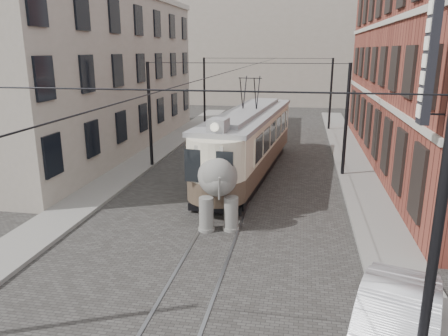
# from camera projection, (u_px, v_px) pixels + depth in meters

# --- Properties ---
(ground) EXTENTS (120.00, 120.00, 0.00)m
(ground) POSITION_uv_depth(u_px,v_px,m) (229.00, 209.00, 18.53)
(ground) COLOR #3B3936
(tram_rails) EXTENTS (1.54, 80.00, 0.02)m
(tram_rails) POSITION_uv_depth(u_px,v_px,m) (229.00, 209.00, 18.53)
(tram_rails) COLOR slate
(tram_rails) RESTS_ON ground
(sidewalk_right) EXTENTS (2.00, 60.00, 0.15)m
(sidewalk_right) POSITION_uv_depth(u_px,v_px,m) (375.00, 217.00, 17.48)
(sidewalk_right) COLOR slate
(sidewalk_right) RESTS_ON ground
(sidewalk_left) EXTENTS (2.00, 60.00, 0.15)m
(sidewalk_left) POSITION_uv_depth(u_px,v_px,m) (89.00, 198.00, 19.62)
(sidewalk_left) COLOR slate
(sidewalk_left) RESTS_ON ground
(stucco_building) EXTENTS (7.00, 24.00, 10.00)m
(stucco_building) POSITION_uv_depth(u_px,v_px,m) (92.00, 75.00, 28.58)
(stucco_building) COLOR gray
(stucco_building) RESTS_ON ground
(distant_block) EXTENTS (28.00, 10.00, 14.00)m
(distant_block) POSITION_uv_depth(u_px,v_px,m) (282.00, 47.00, 54.63)
(distant_block) COLOR gray
(distant_block) RESTS_ON ground
(catenary) EXTENTS (11.00, 30.20, 6.00)m
(catenary) POSITION_uv_depth(u_px,v_px,m) (242.00, 121.00, 22.51)
(catenary) COLOR black
(catenary) RESTS_ON ground
(tram) EXTENTS (4.00, 13.42, 5.24)m
(tram) POSITION_uv_depth(u_px,v_px,m) (249.00, 127.00, 23.20)
(tram) COLOR beige
(tram) RESTS_ON ground
(elephant) EXTENTS (3.66, 5.25, 2.92)m
(elephant) POSITION_uv_depth(u_px,v_px,m) (218.00, 186.00, 16.87)
(elephant) COLOR slate
(elephant) RESTS_ON ground
(parked_car) EXTENTS (2.97, 5.08, 1.58)m
(parked_car) POSITION_uv_depth(u_px,v_px,m) (395.00, 330.00, 9.27)
(parked_car) COLOR silver
(parked_car) RESTS_ON ground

